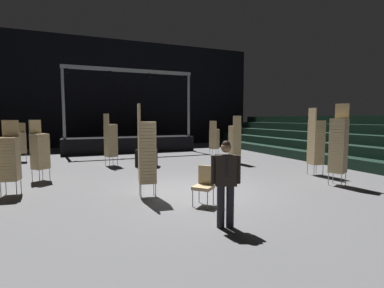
{
  "coord_description": "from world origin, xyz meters",
  "views": [
    {
      "loc": [
        -3.16,
        -7.7,
        2.1
      ],
      "look_at": [
        -0.22,
        -0.44,
        1.4
      ],
      "focal_mm": 26.98,
      "sensor_mm": 36.0,
      "label": 1
    }
  ],
  "objects_px": {
    "chair_stack_aisle_right": "(40,150)",
    "equipment_road_case": "(147,158)",
    "chair_stack_aisle_left": "(316,142)",
    "chair_stack_mid_centre": "(214,138)",
    "chair_stack_rear_right": "(339,145)",
    "man_with_tie": "(226,179)",
    "chair_stack_mid_right": "(111,140)",
    "chair_stack_front_right": "(10,158)",
    "chair_stack_rear_centre": "(147,151)",
    "chair_stack_rear_left": "(235,140)",
    "chair_stack_front_left": "(19,142)",
    "stage_riser": "(128,142)",
    "loose_chair_near_man": "(204,183)"
  },
  "relations": [
    {
      "from": "chair_stack_front_left",
      "to": "chair_stack_rear_left",
      "type": "xyz_separation_m",
      "value": [
        9.43,
        -4.29,
        0.17
      ]
    },
    {
      "from": "chair_stack_mid_centre",
      "to": "chair_stack_aisle_left",
      "type": "distance_m",
      "value": 6.4
    },
    {
      "from": "chair_stack_rear_left",
      "to": "chair_stack_rear_centre",
      "type": "relative_size",
      "value": 0.9
    },
    {
      "from": "chair_stack_mid_centre",
      "to": "loose_chair_near_man",
      "type": "relative_size",
      "value": 2.08
    },
    {
      "from": "chair_stack_front_right",
      "to": "chair_stack_rear_left",
      "type": "relative_size",
      "value": 0.92
    },
    {
      "from": "chair_stack_rear_centre",
      "to": "chair_stack_aisle_left",
      "type": "height_order",
      "value": "same"
    },
    {
      "from": "chair_stack_front_left",
      "to": "chair_stack_mid_centre",
      "type": "bearing_deg",
      "value": -157.82
    },
    {
      "from": "chair_stack_rear_centre",
      "to": "chair_stack_aisle_right",
      "type": "bearing_deg",
      "value": -133.06
    },
    {
      "from": "chair_stack_front_right",
      "to": "chair_stack_mid_centre",
      "type": "bearing_deg",
      "value": -141.28
    },
    {
      "from": "man_with_tie",
      "to": "stage_riser",
      "type": "bearing_deg",
      "value": -71.38
    },
    {
      "from": "chair_stack_front_right",
      "to": "chair_stack_mid_right",
      "type": "distance_m",
      "value": 5.12
    },
    {
      "from": "chair_stack_front_left",
      "to": "chair_stack_rear_centre",
      "type": "bearing_deg",
      "value": 147.83
    },
    {
      "from": "chair_stack_front_left",
      "to": "chair_stack_mid_right",
      "type": "height_order",
      "value": "chair_stack_mid_right"
    },
    {
      "from": "chair_stack_front_right",
      "to": "chair_stack_rear_left",
      "type": "distance_m",
      "value": 8.99
    },
    {
      "from": "loose_chair_near_man",
      "to": "man_with_tie",
      "type": "bearing_deg",
      "value": 128.21
    },
    {
      "from": "chair_stack_front_right",
      "to": "chair_stack_aisle_right",
      "type": "bearing_deg",
      "value": -100.17
    },
    {
      "from": "chair_stack_front_right",
      "to": "chair_stack_mid_right",
      "type": "relative_size",
      "value": 0.89
    },
    {
      "from": "man_with_tie",
      "to": "equipment_road_case",
      "type": "xyz_separation_m",
      "value": [
        0.24,
        7.61,
        -0.58
      ]
    },
    {
      "from": "chair_stack_mid_centre",
      "to": "equipment_road_case",
      "type": "relative_size",
      "value": 2.18
    },
    {
      "from": "chair_stack_mid_centre",
      "to": "chair_stack_rear_left",
      "type": "relative_size",
      "value": 0.89
    },
    {
      "from": "chair_stack_mid_centre",
      "to": "chair_stack_rear_centre",
      "type": "height_order",
      "value": "chair_stack_rear_centre"
    },
    {
      "from": "chair_stack_mid_right",
      "to": "chair_stack_rear_right",
      "type": "bearing_deg",
      "value": 19.86
    },
    {
      "from": "man_with_tie",
      "to": "chair_stack_rear_left",
      "type": "xyz_separation_m",
      "value": [
        4.3,
        6.96,
        0.16
      ]
    },
    {
      "from": "chair_stack_front_left",
      "to": "chair_stack_aisle_left",
      "type": "distance_m",
      "value": 13.34
    },
    {
      "from": "equipment_road_case",
      "to": "chair_stack_mid_centre",
      "type": "bearing_deg",
      "value": 25.17
    },
    {
      "from": "chair_stack_rear_right",
      "to": "equipment_road_case",
      "type": "distance_m",
      "value": 7.54
    },
    {
      "from": "chair_stack_rear_left",
      "to": "chair_stack_aisle_right",
      "type": "xyz_separation_m",
      "value": [
        -8.04,
        -0.9,
        -0.08
      ]
    },
    {
      "from": "chair_stack_rear_left",
      "to": "loose_chair_near_man",
      "type": "relative_size",
      "value": 2.35
    },
    {
      "from": "chair_stack_aisle_right",
      "to": "equipment_road_case",
      "type": "height_order",
      "value": "chair_stack_aisle_right"
    },
    {
      "from": "chair_stack_mid_right",
      "to": "equipment_road_case",
      "type": "distance_m",
      "value": 1.79
    },
    {
      "from": "chair_stack_rear_centre",
      "to": "chair_stack_aisle_right",
      "type": "distance_m",
      "value": 4.44
    },
    {
      "from": "chair_stack_rear_left",
      "to": "chair_stack_rear_right",
      "type": "xyz_separation_m",
      "value": [
        0.67,
        -5.16,
        0.17
      ]
    },
    {
      "from": "chair_stack_rear_centre",
      "to": "chair_stack_aisle_left",
      "type": "relative_size",
      "value": 1.0
    },
    {
      "from": "equipment_road_case",
      "to": "chair_stack_mid_right",
      "type": "bearing_deg",
      "value": 151.51
    },
    {
      "from": "man_with_tie",
      "to": "loose_chair_near_man",
      "type": "xyz_separation_m",
      "value": [
        0.24,
        1.5,
        -0.41
      ]
    },
    {
      "from": "chair_stack_front_left",
      "to": "chair_stack_rear_centre",
      "type": "height_order",
      "value": "chair_stack_rear_centre"
    },
    {
      "from": "chair_stack_rear_right",
      "to": "chair_stack_aisle_left",
      "type": "bearing_deg",
      "value": -45.17
    },
    {
      "from": "chair_stack_rear_right",
      "to": "chair_stack_rear_centre",
      "type": "bearing_deg",
      "value": 58.88
    },
    {
      "from": "chair_stack_rear_centre",
      "to": "man_with_tie",
      "type": "bearing_deg",
      "value": 25.72
    },
    {
      "from": "chair_stack_rear_left",
      "to": "equipment_road_case",
      "type": "relative_size",
      "value": 2.47
    },
    {
      "from": "man_with_tie",
      "to": "chair_stack_mid_right",
      "type": "distance_m",
      "value": 8.46
    },
    {
      "from": "stage_riser",
      "to": "chair_stack_front_right",
      "type": "distance_m",
      "value": 11.03
    },
    {
      "from": "chair_stack_rear_left",
      "to": "chair_stack_rear_centre",
      "type": "distance_m",
      "value": 6.75
    },
    {
      "from": "chair_stack_rear_centre",
      "to": "equipment_road_case",
      "type": "distance_m",
      "value": 5.16
    },
    {
      "from": "chair_stack_rear_right",
      "to": "loose_chair_near_man",
      "type": "distance_m",
      "value": 4.8
    },
    {
      "from": "chair_stack_aisle_left",
      "to": "equipment_road_case",
      "type": "height_order",
      "value": "chair_stack_aisle_left"
    },
    {
      "from": "chair_stack_rear_right",
      "to": "equipment_road_case",
      "type": "xyz_separation_m",
      "value": [
        -4.72,
        5.81,
        -0.91
      ]
    },
    {
      "from": "chair_stack_aisle_left",
      "to": "chair_stack_mid_centre",
      "type": "bearing_deg",
      "value": -162.79
    },
    {
      "from": "equipment_road_case",
      "to": "chair_stack_front_right",
      "type": "bearing_deg",
      "value": -144.15
    },
    {
      "from": "chair_stack_rear_right",
      "to": "chair_stack_aisle_right",
      "type": "distance_m",
      "value": 9.69
    }
  ]
}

